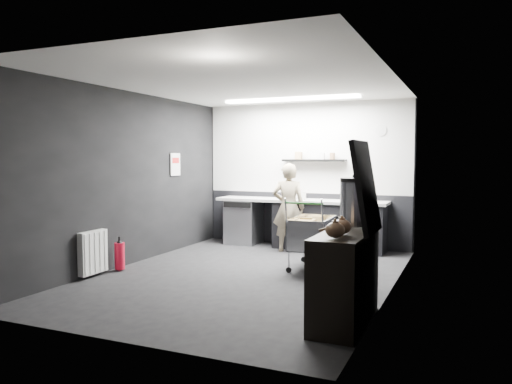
% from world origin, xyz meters
% --- Properties ---
extents(floor, '(5.50, 5.50, 0.00)m').
position_xyz_m(floor, '(0.00, 0.00, 0.00)').
color(floor, black).
rests_on(floor, ground).
extents(ceiling, '(5.50, 5.50, 0.00)m').
position_xyz_m(ceiling, '(0.00, 0.00, 2.70)').
color(ceiling, silver).
rests_on(ceiling, wall_back).
extents(wall_back, '(5.50, 0.00, 5.50)m').
position_xyz_m(wall_back, '(0.00, 2.75, 1.35)').
color(wall_back, black).
rests_on(wall_back, floor).
extents(wall_front, '(5.50, 0.00, 5.50)m').
position_xyz_m(wall_front, '(0.00, -2.75, 1.35)').
color(wall_front, black).
rests_on(wall_front, floor).
extents(wall_left, '(0.00, 5.50, 5.50)m').
position_xyz_m(wall_left, '(-2.00, 0.00, 1.35)').
color(wall_left, black).
rests_on(wall_left, floor).
extents(wall_right, '(0.00, 5.50, 5.50)m').
position_xyz_m(wall_right, '(2.00, 0.00, 1.35)').
color(wall_right, black).
rests_on(wall_right, floor).
extents(kitchen_wall_panel, '(3.95, 0.02, 1.70)m').
position_xyz_m(kitchen_wall_panel, '(0.00, 2.73, 1.85)').
color(kitchen_wall_panel, silver).
rests_on(kitchen_wall_panel, wall_back).
extents(dado_panel, '(3.95, 0.02, 1.00)m').
position_xyz_m(dado_panel, '(0.00, 2.73, 0.50)').
color(dado_panel, black).
rests_on(dado_panel, wall_back).
extents(floating_shelf, '(1.20, 0.22, 0.04)m').
position_xyz_m(floating_shelf, '(0.20, 2.62, 1.62)').
color(floating_shelf, black).
rests_on(floating_shelf, wall_back).
extents(wall_clock, '(0.20, 0.03, 0.20)m').
position_xyz_m(wall_clock, '(1.40, 2.72, 2.15)').
color(wall_clock, silver).
rests_on(wall_clock, wall_back).
extents(poster, '(0.02, 0.30, 0.40)m').
position_xyz_m(poster, '(-1.98, 1.30, 1.55)').
color(poster, silver).
rests_on(poster, wall_left).
extents(poster_red_band, '(0.02, 0.22, 0.10)m').
position_xyz_m(poster_red_band, '(-1.98, 1.30, 1.62)').
color(poster_red_band, '#B41716').
rests_on(poster_red_band, poster).
extents(radiator, '(0.10, 0.50, 0.60)m').
position_xyz_m(radiator, '(-1.94, -0.90, 0.35)').
color(radiator, silver).
rests_on(radiator, wall_left).
extents(ceiling_strip, '(2.40, 0.20, 0.04)m').
position_xyz_m(ceiling_strip, '(0.00, 1.85, 2.67)').
color(ceiling_strip, white).
rests_on(ceiling_strip, ceiling).
extents(prep_counter, '(3.20, 0.61, 0.90)m').
position_xyz_m(prep_counter, '(0.14, 2.42, 0.46)').
color(prep_counter, black).
rests_on(prep_counter, floor).
extents(person, '(0.64, 0.49, 1.57)m').
position_xyz_m(person, '(-0.06, 1.97, 0.79)').
color(person, beige).
rests_on(person, floor).
extents(shopping_cart, '(0.60, 0.97, 1.05)m').
position_xyz_m(shopping_cart, '(0.71, 0.84, 0.50)').
color(shopping_cart, silver).
rests_on(shopping_cart, floor).
extents(sideboard, '(0.53, 1.23, 1.84)m').
position_xyz_m(sideboard, '(1.76, -1.39, 0.58)').
color(sideboard, black).
rests_on(sideboard, floor).
extents(fire_extinguisher, '(0.15, 0.15, 0.48)m').
position_xyz_m(fire_extinguisher, '(-1.85, -0.44, 0.23)').
color(fire_extinguisher, red).
rests_on(fire_extinguisher, floor).
extents(cardboard_box, '(0.51, 0.41, 0.10)m').
position_xyz_m(cardboard_box, '(1.10, 2.37, 0.95)').
color(cardboard_box, tan).
rests_on(cardboard_box, prep_counter).
extents(pink_tub, '(0.20, 0.20, 0.20)m').
position_xyz_m(pink_tub, '(-0.07, 2.42, 1.00)').
color(pink_tub, white).
rests_on(pink_tub, prep_counter).
extents(white_container, '(0.19, 0.16, 0.15)m').
position_xyz_m(white_container, '(0.03, 2.37, 0.98)').
color(white_container, silver).
rests_on(white_container, prep_counter).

